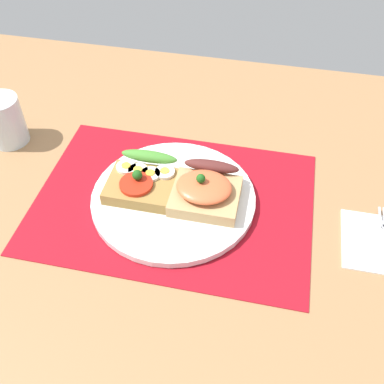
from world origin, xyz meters
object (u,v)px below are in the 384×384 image
at_px(sandwich_egg_tomato, 143,179).
at_px(sandwich_salmon, 206,190).
at_px(drinking_glass, 5,121).
at_px(plate, 173,198).
at_px(napkin, 384,243).

bearing_deg(sandwich_egg_tomato, sandwich_salmon, -3.28).
xyz_separation_m(sandwich_salmon, drinking_glass, (-0.38, 0.08, 0.01)).
bearing_deg(sandwich_salmon, plate, -173.83).
relative_size(plate, drinking_glass, 2.95).
bearing_deg(plate, napkin, -3.32).
bearing_deg(plate, sandwich_salmon, 6.17).
bearing_deg(sandwich_salmon, drinking_glass, 167.67).
xyz_separation_m(napkin, drinking_glass, (-0.65, 0.11, 0.04)).
xyz_separation_m(plate, napkin, (0.32, -0.02, -0.01)).
bearing_deg(drinking_glass, plate, -15.07).
bearing_deg(plate, sandwich_egg_tomato, 167.68).
relative_size(plate, napkin, 2.12).
height_order(sandwich_egg_tomato, napkin, sandwich_egg_tomato).
xyz_separation_m(sandwich_egg_tomato, napkin, (0.37, -0.03, -0.03)).
distance_m(plate, napkin, 0.32).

